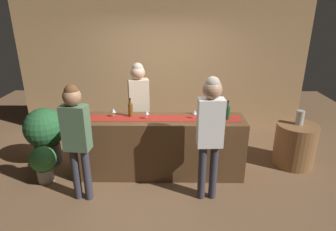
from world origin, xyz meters
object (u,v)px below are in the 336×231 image
Objects in this scene: wine_bottle_green at (227,113)px; customer_sipping at (210,126)px; vase_on_side_table at (300,118)px; potted_plant_small at (43,162)px; bartender at (139,101)px; wine_glass_far_end at (147,113)px; wine_glass_near_customer at (113,111)px; round_side_table at (295,145)px; customer_browsing at (76,132)px; wine_bottle_clear at (207,110)px; wine_bottle_amber at (131,110)px; wine_glass_mid_counter at (195,112)px; potted_plant_tall at (45,132)px.

wine_bottle_green is 0.71m from customer_sipping.
potted_plant_small is (-4.12, -0.60, -0.52)m from vase_on_side_table.
wine_bottle_green is 0.18× the size of bartender.
potted_plant_small is at bearing -172.05° from wine_glass_far_end.
wine_glass_near_customer is 1.00× the size of wine_glass_far_end.
customer_sipping is 2.02m from round_side_table.
customer_sipping is at bearing -8.99° from potted_plant_small.
customer_browsing is 2.27× the size of round_side_table.
wine_bottle_clear is 1.62m from vase_on_side_table.
potted_plant_small is at bearing -163.90° from wine_glass_near_customer.
wine_glass_near_customer is 0.53m from wine_glass_far_end.
bartender is at bearing 57.13° from wine_glass_near_customer.
wine_glass_far_end is 1.08m from customer_sipping.
wine_bottle_clear is 0.17× the size of customer_sipping.
wine_glass_near_customer is 3.12m from round_side_table.
wine_bottle_amber is at bearing -179.33° from wine_bottle_clear.
wine_bottle_green is 0.41× the size of round_side_table.
customer_browsing is 1.10m from potted_plant_small.
wine_bottle_amber is 1.26× the size of vase_on_side_table.
potted_plant_small is (-2.34, -0.25, -0.73)m from wine_glass_mid_counter.
wine_bottle_clear is 1.00× the size of wine_bottle_green.
bartender is at bearing 106.99° from wine_glass_far_end.
wine_bottle_amber is 0.18× the size of customer_browsing.
customer_sipping is 2.64m from potted_plant_small.
round_side_table is at bearing 4.91° from wine_glass_near_customer.
wine_bottle_green reaches higher than wine_glass_mid_counter.
wine_glass_far_end is 2.55m from vase_on_side_table.
customer_sipping reaches higher than customer_browsing.
wine_bottle_clear is at bearing 7.99° from wine_glass_far_end.
wine_bottle_green and wine_bottle_amber have the same top height.
customer_browsing reaches higher than round_side_table.
bartender is 1.72× the size of potted_plant_tall.
wine_glass_far_end is 0.60× the size of vase_on_side_table.
wine_bottle_amber is at bearing 144.39° from customer_sipping.
wine_glass_mid_counter is 1.09m from bartender.
potted_plant_tall is at bearing 171.19° from wine_bottle_amber.
vase_on_side_table is (2.78, 0.25, -0.22)m from wine_bottle_amber.
customer_sipping is at bearing -93.45° from wine_bottle_clear.
wine_glass_near_customer is at bearing -11.92° from potted_plant_tall.
wine_bottle_clear is 1.97m from customer_browsing.
customer_browsing is at bearing -163.50° from round_side_table.
customer_browsing reaches higher than wine_glass_mid_counter.
wine_glass_far_end is 0.64m from bartender.
bartender is 2.72m from vase_on_side_table.
customer_sipping reaches higher than round_side_table.
customer_browsing is (-0.61, -0.77, -0.04)m from wine_bottle_amber.
wine_bottle_clear is 0.75m from customer_sipping.
customer_browsing is at bearing -128.54° from wine_bottle_amber.
wine_bottle_clear is at bearing -172.15° from round_side_table.
wine_bottle_clear is 1.22m from bartender.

